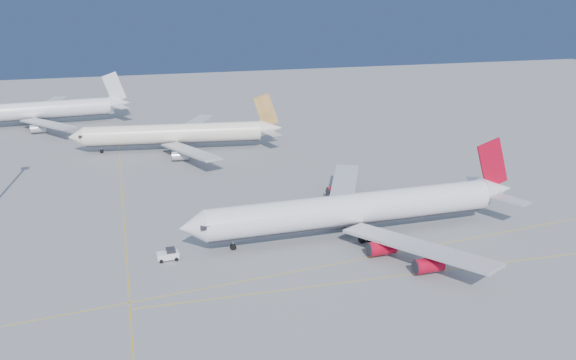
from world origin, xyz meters
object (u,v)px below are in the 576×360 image
object	(u,v)px
airliner_third	(36,111)
pushback_tug	(168,255)
airliner_virgin	(359,209)
airliner_etihad	(178,134)

from	to	relation	value
airliner_third	pushback_tug	xyz separation A→B (m)	(36.01, -129.05, -4.43)
airliner_virgin	airliner_third	xyz separation A→B (m)	(-75.91, 126.28, -0.07)
airliner_third	pushback_tug	world-z (taller)	airliner_third
airliner_etihad	airliner_virgin	bearing A→B (deg)	-63.29
airliner_virgin	airliner_third	bearing A→B (deg)	118.24
airliner_virgin	airliner_etihad	bearing A→B (deg)	107.87
pushback_tug	airliner_etihad	bearing A→B (deg)	78.53
airliner_etihad	airliner_third	world-z (taller)	airliner_third
airliner_etihad	airliner_third	xyz separation A→B (m)	(-46.28, 47.66, 0.27)
airliner_etihad	airliner_third	distance (m)	66.44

